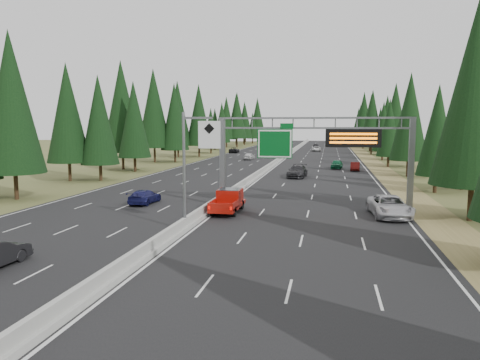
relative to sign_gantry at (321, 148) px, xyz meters
name	(u,v)px	position (x,y,z in m)	size (l,w,h in m)	color
road	(276,164)	(-8.92, 45.12, -5.23)	(32.00, 260.00, 0.08)	black
shoulder_right	(376,166)	(8.88, 45.12, -5.24)	(3.60, 260.00, 0.06)	olive
shoulder_left	(183,163)	(-26.72, 45.12, -5.24)	(3.60, 260.00, 0.06)	#4C5628
median_barrier	(276,162)	(-8.92, 45.12, -4.85)	(0.70, 260.00, 0.85)	#9B9B95
sign_gantry	(321,148)	(0.00, 0.00, 0.00)	(16.75, 0.98, 7.80)	slate
hov_sign_pole	(192,162)	(-8.33, -9.92, -0.54)	(2.80, 0.50, 8.00)	slate
tree_row_right	(412,114)	(13.09, 36.07, 3.66)	(11.20, 242.09, 18.25)	black
tree_row_left	(148,113)	(-30.74, 38.35, 4.06)	(11.44, 242.04, 18.58)	black
silver_minivan	(389,206)	(5.38, -2.38, -4.37)	(2.73, 5.91, 1.64)	#B9B8BD
red_pickup	(229,199)	(-7.42, -2.58, -4.18)	(2.00, 5.61, 1.83)	black
car_ahead_green	(337,164)	(1.93, 38.15, -4.46)	(1.71, 4.25, 1.45)	#155D39
car_ahead_dkred	(355,166)	(4.71, 35.12, -4.53)	(1.40, 4.01, 1.32)	#520E0B
car_ahead_dkgrey	(297,171)	(-3.56, 24.03, -4.37)	(2.30, 5.66, 1.64)	black
car_ahead_white	(317,149)	(-2.72, 88.51, -4.51)	(2.26, 4.90, 1.36)	silver
car_ahead_far	(316,146)	(-3.36, 103.84, -4.46)	(1.73, 4.30, 1.47)	black
car_onc_blue	(145,197)	(-15.79, -0.24, -4.55)	(1.80, 4.43, 1.28)	#161850
car_onc_white	(249,156)	(-15.54, 54.94, -4.47)	(1.70, 4.23, 1.44)	silver
car_onc_far	(234,150)	(-23.42, 78.04, -4.52)	(2.23, 4.84, 1.34)	black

